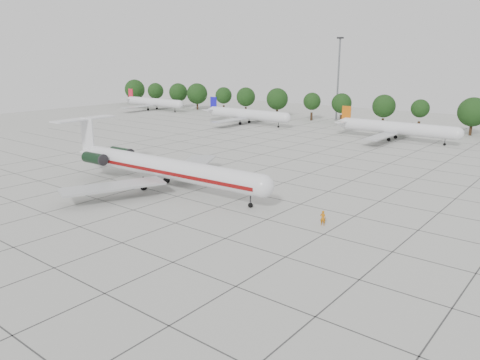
{
  "coord_description": "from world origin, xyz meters",
  "views": [
    {
      "loc": [
        39.67,
        -45.08,
        19.68
      ],
      "look_at": [
        1.61,
        2.65,
        3.5
      ],
      "focal_mm": 35.0,
      "sensor_mm": 36.0,
      "label": 1
    }
  ],
  "objects_px": {
    "main_airliner": "(157,166)",
    "floodlight_mast": "(338,74)",
    "bg_airliner_c": "(396,128)",
    "bg_airliner_a": "(154,102)",
    "bg_airliner_b": "(247,114)",
    "ground_crew": "(323,218)"
  },
  "relations": [
    {
      "from": "floodlight_mast",
      "to": "bg_airliner_a",
      "type": "bearing_deg",
      "value": -164.3
    },
    {
      "from": "main_airliner",
      "to": "floodlight_mast",
      "type": "height_order",
      "value": "floodlight_mast"
    },
    {
      "from": "bg_airliner_b",
      "to": "bg_airliner_c",
      "type": "height_order",
      "value": "same"
    },
    {
      "from": "bg_airliner_c",
      "to": "main_airliner",
      "type": "bearing_deg",
      "value": -101.66
    },
    {
      "from": "bg_airliner_a",
      "to": "bg_airliner_c",
      "type": "relative_size",
      "value": 1.0
    },
    {
      "from": "main_airliner",
      "to": "bg_airliner_a",
      "type": "xyz_separation_m",
      "value": [
        -82.48,
        71.65,
        -0.44
      ]
    },
    {
      "from": "bg_airliner_b",
      "to": "bg_airliner_c",
      "type": "xyz_separation_m",
      "value": [
        45.15,
        0.56,
        0.0
      ]
    },
    {
      "from": "bg_airliner_a",
      "to": "floodlight_mast",
      "type": "xyz_separation_m",
      "value": [
        66.37,
        18.66,
        11.37
      ]
    },
    {
      "from": "main_airliner",
      "to": "bg_airliner_a",
      "type": "relative_size",
      "value": 1.43
    },
    {
      "from": "ground_crew",
      "to": "bg_airliner_c",
      "type": "relative_size",
      "value": 0.07
    },
    {
      "from": "bg_airliner_a",
      "to": "floodlight_mast",
      "type": "distance_m",
      "value": 69.88
    },
    {
      "from": "bg_airliner_b",
      "to": "bg_airliner_a",
      "type": "bearing_deg",
      "value": 171.02
    },
    {
      "from": "bg_airliner_c",
      "to": "floodlight_mast",
      "type": "height_order",
      "value": "floodlight_mast"
    },
    {
      "from": "ground_crew",
      "to": "floodlight_mast",
      "type": "height_order",
      "value": "floodlight_mast"
    },
    {
      "from": "main_airliner",
      "to": "floodlight_mast",
      "type": "xyz_separation_m",
      "value": [
        -16.1,
        90.31,
        10.93
      ]
    },
    {
      "from": "ground_crew",
      "to": "bg_airliner_c",
      "type": "distance_m",
      "value": 65.2
    },
    {
      "from": "main_airliner",
      "to": "bg_airliner_b",
      "type": "distance_m",
      "value": 71.2
    },
    {
      "from": "ground_crew",
      "to": "floodlight_mast",
      "type": "bearing_deg",
      "value": -78.19
    },
    {
      "from": "bg_airliner_b",
      "to": "floodlight_mast",
      "type": "relative_size",
      "value": 1.11
    },
    {
      "from": "main_airliner",
      "to": "bg_airliner_b",
      "type": "height_order",
      "value": "main_airliner"
    },
    {
      "from": "main_airliner",
      "to": "bg_airliner_a",
      "type": "bearing_deg",
      "value": 136.25
    },
    {
      "from": "bg_airliner_a",
      "to": "floodlight_mast",
      "type": "relative_size",
      "value": 1.11
    }
  ]
}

